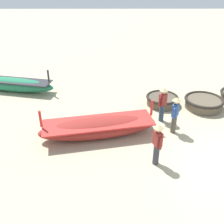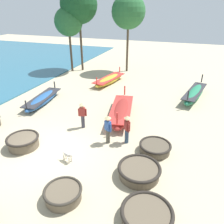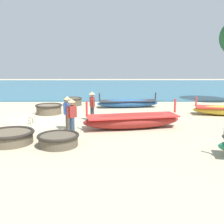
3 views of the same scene
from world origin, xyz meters
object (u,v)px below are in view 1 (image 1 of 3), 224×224
at_px(coracle_tilted, 162,100).
at_px(fisherman_standing_left, 163,102).
at_px(long_boat_blue_hull, 11,84).
at_px(coracle_front_right, 204,103).
at_px(fisherman_hauling, 175,113).
at_px(long_boat_green_hull, 99,127).
at_px(fisherman_standing_right, 157,142).

bearing_deg(coracle_tilted, fisherman_standing_left, 168.93).
height_order(coracle_tilted, long_boat_blue_hull, long_boat_blue_hull).
xyz_separation_m(coracle_front_right, fisherman_standing_left, (-1.27, 2.36, 0.67)).
bearing_deg(long_boat_blue_hull, coracle_tilted, -101.99).
distance_m(coracle_tilted, coracle_front_right, 2.08).
xyz_separation_m(coracle_tilted, fisherman_standing_left, (-1.63, 0.32, 0.69)).
bearing_deg(fisherman_standing_left, fisherman_hauling, -159.83).
relative_size(long_boat_blue_hull, fisherman_standing_left, 3.12).
distance_m(coracle_front_right, fisherman_hauling, 3.08).
bearing_deg(fisherman_standing_left, long_boat_green_hull, 113.09).
xyz_separation_m(coracle_tilted, long_boat_blue_hull, (1.77, 8.35, 0.14)).
distance_m(long_boat_green_hull, long_boat_blue_hull, 6.94).
bearing_deg(fisherman_hauling, fisherman_standing_left, 20.17).
distance_m(fisherman_standing_right, fisherman_hauling, 2.32).
relative_size(coracle_tilted, fisherman_standing_right, 1.00).
height_order(long_boat_green_hull, fisherman_standing_right, fisherman_standing_right).
relative_size(coracle_tilted, fisherman_standing_left, 1.00).
relative_size(coracle_front_right, fisherman_standing_right, 1.17).
distance_m(coracle_front_right, fisherman_standing_left, 2.76).
bearing_deg(fisherman_hauling, long_boat_blue_hull, 62.47).
relative_size(coracle_front_right, long_boat_green_hull, 0.38).
distance_m(coracle_front_right, fisherman_standing_right, 5.33).
xyz_separation_m(long_boat_green_hull, long_boat_blue_hull, (4.62, 5.18, -0.00)).
bearing_deg(fisherman_standing_right, long_boat_blue_hull, 48.69).
height_order(coracle_tilted, fisherman_standing_right, fisherman_standing_right).
relative_size(coracle_tilted, coracle_front_right, 0.85).
bearing_deg(long_boat_blue_hull, fisherman_standing_right, -131.31).
bearing_deg(fisherman_standing_left, coracle_tilted, -11.07).
xyz_separation_m(coracle_tilted, fisherman_standing_right, (-4.66, 1.03, 0.69)).
bearing_deg(coracle_front_right, long_boat_green_hull, 115.48).
height_order(coracle_front_right, long_boat_green_hull, long_boat_green_hull).
bearing_deg(coracle_tilted, coracle_front_right, -99.99).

